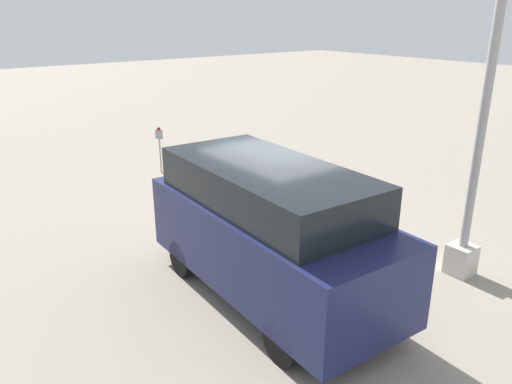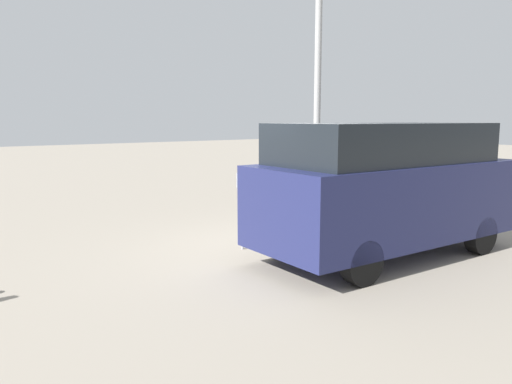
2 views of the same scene
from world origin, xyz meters
name	(u,v)px [view 2 (image 2 of 2)]	position (x,y,z in m)	size (l,w,h in m)	color
ground_plane	(283,250)	(0.00, 0.00, 0.00)	(80.00, 80.00, 0.00)	gray
parking_meter_near	(242,190)	(-0.54, 0.50, 1.08)	(0.22, 0.15, 1.46)	#9E9EA3
lamp_post	(317,120)	(2.62, 1.90, 2.30)	(0.44, 0.44, 6.83)	beige
parked_van	(386,186)	(1.11, -1.32, 1.21)	(4.81, 2.15, 2.25)	navy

